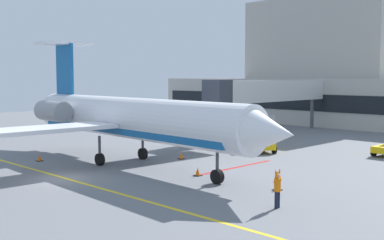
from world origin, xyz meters
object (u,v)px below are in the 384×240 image
Objects in this scene: regional_jet at (127,118)px; marshaller at (277,189)px; pushback_tractor at (265,126)px; fuel_tank at (201,116)px; baggage_tug at (259,140)px.

marshaller is (15.38, -2.43, -2.48)m from regional_jet.
pushback_tractor is at bearing 99.32° from regional_jet.
regional_jet is 23.03m from pushback_tractor.
pushback_tractor is 31.48m from marshaller.
fuel_tank reaches higher than pushback_tractor.
fuel_tank is 38.83m from marshaller.
pushback_tractor is at bearing 127.33° from marshaller.
pushback_tractor is 1.76× the size of marshaller.
pushback_tractor reaches higher than marshaller.
baggage_tug is 12.80m from pushback_tractor.
marshaller is (11.97, -14.39, 0.04)m from baggage_tug.
fuel_tank is at bearing 178.37° from pushback_tractor.
regional_jet is 12.69m from baggage_tug.
baggage_tug is at bearing -32.05° from fuel_tank.
fuel_tank is at bearing 147.95° from baggage_tug.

